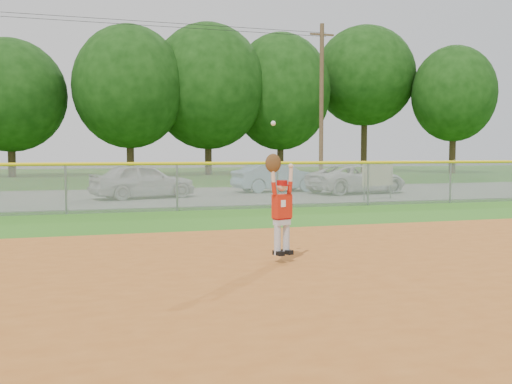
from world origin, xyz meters
TOP-DOWN VIEW (x-y plane):
  - ground at (0.00, 0.00)m, footprint 120.00×120.00m
  - clay_infield at (0.00, -3.00)m, footprint 24.00×16.00m
  - parking_strip at (0.00, 16.00)m, footprint 44.00×10.00m
  - car_white_a at (-0.60, 15.03)m, footprint 4.39×2.70m
  - car_blue at (5.71, 17.07)m, footprint 4.24×1.95m
  - car_white_b at (8.78, 15.07)m, footprint 4.85×2.89m
  - sponsor_sign at (8.03, 11.80)m, footprint 1.60×0.61m
  - outfield_fence at (0.00, 10.00)m, footprint 40.06×0.10m
  - power_lines at (1.00, 22.00)m, footprint 19.40×0.24m
  - tree_line at (0.96, 37.90)m, footprint 62.37×13.00m
  - ballplayer at (0.32, 0.94)m, footprint 0.55×0.30m

SIDE VIEW (x-z plane):
  - ground at x=0.00m, z-range 0.00..0.00m
  - parking_strip at x=0.00m, z-range 0.00..0.03m
  - clay_infield at x=0.00m, z-range 0.00..0.04m
  - car_white_b at x=8.78m, z-range 0.03..1.29m
  - car_blue at x=5.71m, z-range 0.03..1.38m
  - car_white_a at x=-0.60m, z-range 0.03..1.43m
  - outfield_fence at x=0.00m, z-range 0.11..1.66m
  - sponsor_sign at x=8.03m, z-range 0.24..1.74m
  - ballplayer at x=0.32m, z-range -0.11..2.09m
  - power_lines at x=1.00m, z-range 0.18..9.18m
  - tree_line at x=0.96m, z-range 0.32..14.75m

